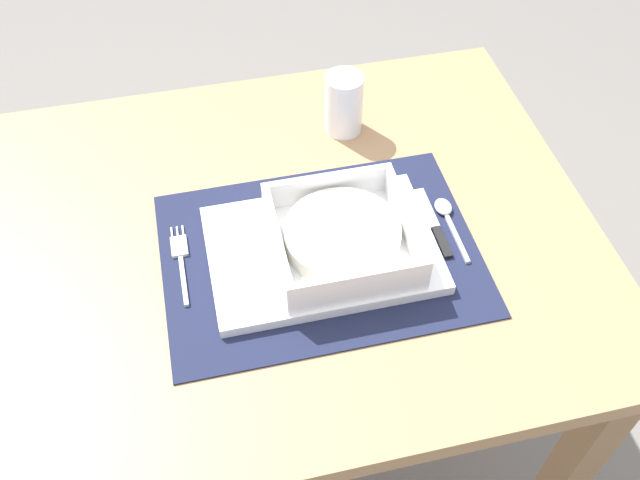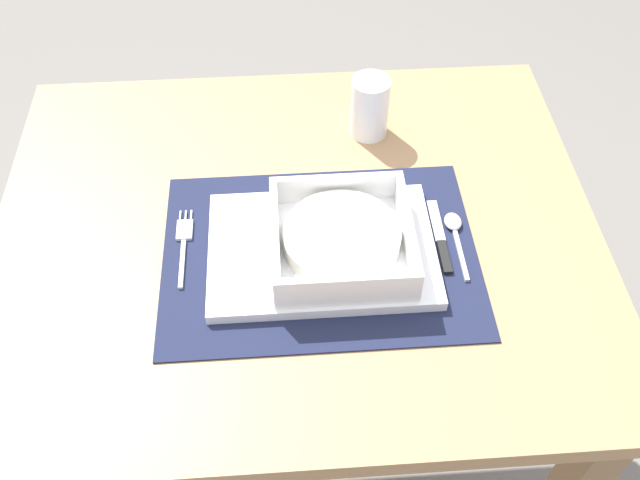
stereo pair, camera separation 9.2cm
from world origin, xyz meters
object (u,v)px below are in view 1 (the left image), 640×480
(spoon, at_px, (446,214))
(butter_knife, at_px, (435,227))
(dining_table, at_px, (294,283))
(drinking_glass, at_px, (344,106))
(fork, at_px, (181,258))
(porridge_bowl, at_px, (342,238))

(spoon, xyz_separation_m, butter_knife, (-0.02, -0.02, -0.00))
(dining_table, height_order, butter_knife, butter_knife)
(butter_knife, xyz_separation_m, drinking_glass, (-0.07, 0.24, 0.04))
(dining_table, distance_m, butter_knife, 0.24)
(dining_table, xyz_separation_m, fork, (-0.16, -0.02, 0.13))
(fork, relative_size, butter_knife, 1.05)
(dining_table, xyz_separation_m, porridge_bowl, (0.06, -0.06, 0.16))
(butter_knife, bearing_deg, dining_table, 167.95)
(fork, xyz_separation_m, butter_knife, (0.35, -0.02, 0.00))
(drinking_glass, bearing_deg, dining_table, -122.52)
(dining_table, height_order, drinking_glass, drinking_glass)
(dining_table, relative_size, butter_knife, 6.51)
(butter_knife, relative_size, drinking_glass, 1.32)
(dining_table, bearing_deg, butter_knife, -12.55)
(dining_table, relative_size, spoon, 7.24)
(porridge_bowl, distance_m, butter_knife, 0.14)
(porridge_bowl, distance_m, drinking_glass, 0.26)
(porridge_bowl, bearing_deg, spoon, 12.63)
(dining_table, distance_m, spoon, 0.26)
(dining_table, height_order, fork, fork)
(dining_table, xyz_separation_m, spoon, (0.22, -0.03, 0.13))
(dining_table, bearing_deg, spoon, -6.63)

